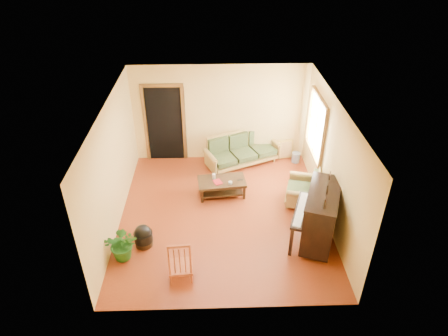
{
  "coord_description": "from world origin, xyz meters",
  "views": [
    {
      "loc": [
        -0.2,
        -6.93,
        5.66
      ],
      "look_at": [
        0.03,
        0.2,
        1.1
      ],
      "focal_mm": 32.0,
      "sensor_mm": 36.0,
      "label": 1
    }
  ],
  "objects_px": {
    "red_chair": "(180,257)",
    "armchair": "(302,187)",
    "sofa": "(243,150)",
    "potted_plant": "(123,244)",
    "ceramic_crock": "(296,157)",
    "piano": "(320,217)",
    "footstool": "(144,238)",
    "coffee_table": "(222,187)"
  },
  "relations": [
    {
      "from": "sofa",
      "to": "armchair",
      "type": "distance_m",
      "value": 2.11
    },
    {
      "from": "piano",
      "to": "red_chair",
      "type": "xyz_separation_m",
      "value": [
        -2.72,
        -0.87,
        -0.14
      ]
    },
    {
      "from": "red_chair",
      "to": "potted_plant",
      "type": "distance_m",
      "value": 1.24
    },
    {
      "from": "ceramic_crock",
      "to": "footstool",
      "type": "bearing_deg",
      "value": -139.73
    },
    {
      "from": "footstool",
      "to": "sofa",
      "type": "bearing_deg",
      "value": 53.97
    },
    {
      "from": "sofa",
      "to": "potted_plant",
      "type": "relative_size",
      "value": 2.76
    },
    {
      "from": "footstool",
      "to": "red_chair",
      "type": "xyz_separation_m",
      "value": [
        0.8,
        -0.85,
        0.29
      ]
    },
    {
      "from": "potted_plant",
      "to": "piano",
      "type": "bearing_deg",
      "value": 5.41
    },
    {
      "from": "sofa",
      "to": "potted_plant",
      "type": "distance_m",
      "value": 4.21
    },
    {
      "from": "armchair",
      "to": "potted_plant",
      "type": "relative_size",
      "value": 1.18
    },
    {
      "from": "potted_plant",
      "to": "ceramic_crock",
      "type": "bearing_deg",
      "value": 40.81
    },
    {
      "from": "sofa",
      "to": "coffee_table",
      "type": "distance_m",
      "value": 1.5
    },
    {
      "from": "coffee_table",
      "to": "potted_plant",
      "type": "height_order",
      "value": "potted_plant"
    },
    {
      "from": "piano",
      "to": "footstool",
      "type": "xyz_separation_m",
      "value": [
        -3.51,
        -0.02,
        -0.42
      ]
    },
    {
      "from": "coffee_table",
      "to": "potted_plant",
      "type": "relative_size",
      "value": 1.56
    },
    {
      "from": "footstool",
      "to": "ceramic_crock",
      "type": "height_order",
      "value": "footstool"
    },
    {
      "from": "coffee_table",
      "to": "ceramic_crock",
      "type": "relative_size",
      "value": 4.02
    },
    {
      "from": "piano",
      "to": "footstool",
      "type": "bearing_deg",
      "value": -159.85
    },
    {
      "from": "piano",
      "to": "potted_plant",
      "type": "relative_size",
      "value": 1.94
    },
    {
      "from": "footstool",
      "to": "red_chair",
      "type": "bearing_deg",
      "value": -46.74
    },
    {
      "from": "red_chair",
      "to": "ceramic_crock",
      "type": "xyz_separation_m",
      "value": [
        2.84,
        3.93,
        -0.33
      ]
    },
    {
      "from": "coffee_table",
      "to": "piano",
      "type": "relative_size",
      "value": 0.81
    },
    {
      "from": "red_chair",
      "to": "piano",
      "type": "bearing_deg",
      "value": 13.7
    },
    {
      "from": "red_chair",
      "to": "ceramic_crock",
      "type": "height_order",
      "value": "red_chair"
    },
    {
      "from": "armchair",
      "to": "potted_plant",
      "type": "bearing_deg",
      "value": -141.73
    },
    {
      "from": "sofa",
      "to": "piano",
      "type": "bearing_deg",
      "value": -90.38
    },
    {
      "from": "sofa",
      "to": "red_chair",
      "type": "distance_m",
      "value": 4.12
    },
    {
      "from": "sofa",
      "to": "footstool",
      "type": "height_order",
      "value": "sofa"
    },
    {
      "from": "footstool",
      "to": "armchair",
      "type": "bearing_deg",
      "value": 20.85
    },
    {
      "from": "sofa",
      "to": "armchair",
      "type": "height_order",
      "value": "same"
    },
    {
      "from": "sofa",
      "to": "coffee_table",
      "type": "relative_size",
      "value": 1.77
    },
    {
      "from": "red_chair",
      "to": "armchair",
      "type": "bearing_deg",
      "value": 35.29
    },
    {
      "from": "coffee_table",
      "to": "potted_plant",
      "type": "bearing_deg",
      "value": -134.04
    },
    {
      "from": "coffee_table",
      "to": "footstool",
      "type": "distance_m",
      "value": 2.32
    },
    {
      "from": "ceramic_crock",
      "to": "sofa",
      "type": "bearing_deg",
      "value": -177.77
    },
    {
      "from": "coffee_table",
      "to": "footstool",
      "type": "xyz_separation_m",
      "value": [
        -1.61,
        -1.66,
        -0.02
      ]
    },
    {
      "from": "ceramic_crock",
      "to": "potted_plant",
      "type": "xyz_separation_m",
      "value": [
        -3.97,
        -3.43,
        0.22
      ]
    },
    {
      "from": "sofa",
      "to": "coffee_table",
      "type": "height_order",
      "value": "sofa"
    },
    {
      "from": "ceramic_crock",
      "to": "red_chair",
      "type": "bearing_deg",
      "value": -125.87
    },
    {
      "from": "potted_plant",
      "to": "footstool",
      "type": "bearing_deg",
      "value": 46.24
    },
    {
      "from": "armchair",
      "to": "footstool",
      "type": "relative_size",
      "value": 2.22
    },
    {
      "from": "piano",
      "to": "red_chair",
      "type": "relative_size",
      "value": 1.47
    }
  ]
}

